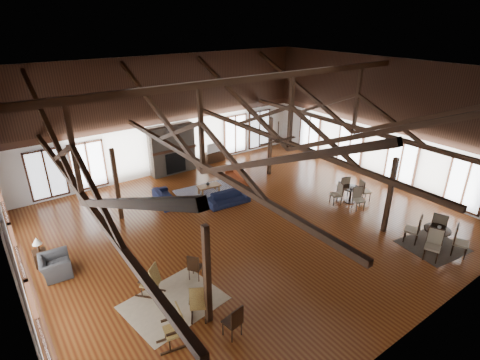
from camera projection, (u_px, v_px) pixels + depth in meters
floor at (248, 224)px, 15.14m from camera, size 16.00×16.00×0.00m
ceiling at (250, 71)px, 12.70m from camera, size 16.00×14.00×0.02m
wall_back at (167, 116)px, 19.11m from camera, size 16.00×0.02×6.00m
wall_front at (429, 238)px, 8.73m from camera, size 16.00×0.02×6.00m
wall_left at (2, 217)px, 9.65m from camera, size 0.02×14.00×6.00m
wall_right at (380, 121)px, 18.18m from camera, size 0.02×14.00×6.00m
roof_truss at (249, 128)px, 13.50m from camera, size 15.60×14.07×3.14m
post_grid at (249, 190)px, 14.52m from camera, size 8.16×7.16×3.05m
fireplace at (172, 149)px, 19.56m from camera, size 2.50×0.69×2.60m
ceiling_fan at (278, 140)px, 13.15m from camera, size 1.60×1.60×0.75m
sofa_navy_front at (228, 198)px, 16.64m from camera, size 1.96×0.91×0.55m
sofa_navy_left at (165, 197)px, 16.76m from camera, size 1.92×0.94×0.54m
sofa_orange at (237, 176)px, 19.00m from camera, size 1.82×1.01×0.50m
coffee_table at (209, 186)px, 17.61m from camera, size 1.13×0.67×0.41m
vase at (208, 183)px, 17.57m from camera, size 0.22×0.22×0.18m
armchair at (55, 266)px, 12.09m from camera, size 1.13×1.01×0.68m
side_table_lamp at (40, 255)px, 12.52m from camera, size 0.42×0.42×1.08m
rocking_chair_a at (152, 281)px, 11.16m from camera, size 0.86×0.90×1.05m
rocking_chair_b at (198, 303)px, 10.34m from camera, size 0.78×0.91×1.04m
rocking_chair_c at (178, 326)px, 9.50m from camera, size 0.96×0.62×1.15m
side_chair_a at (194, 266)px, 11.77m from camera, size 0.56×0.56×0.94m
side_chair_b at (235, 320)px, 9.63m from camera, size 0.49×0.49×1.01m
cafe_table_near at (436, 235)px, 13.39m from camera, size 2.14×2.14×1.10m
cafe_table_far at (351, 192)px, 16.73m from camera, size 1.91×1.91×0.99m
cup_near at (439, 227)px, 13.29m from camera, size 0.16×0.16×0.10m
cup_far at (352, 188)px, 16.54m from camera, size 0.14×0.14×0.09m
tv_console at (214, 157)px, 21.42m from camera, size 1.17×0.44×0.59m
television at (213, 147)px, 21.17m from camera, size 0.97×0.19×0.56m
rug_tan at (174, 302)px, 11.03m from camera, size 3.00×2.52×0.01m
rug_navy at (211, 193)px, 17.75m from camera, size 3.27×2.59×0.01m
rug_dark at (433, 246)px, 13.71m from camera, size 2.25×2.09×0.01m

